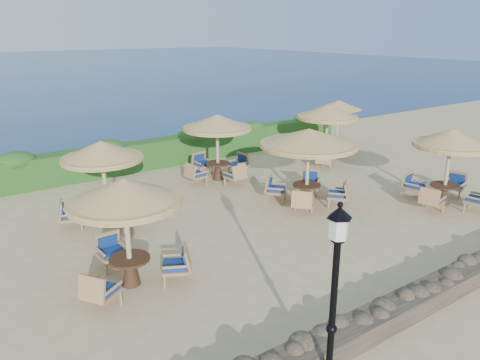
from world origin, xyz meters
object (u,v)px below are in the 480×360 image
cafe_set_1 (308,150)px  cafe_set_2 (449,156)px  extra_parasol (339,105)px  cafe_set_3 (103,168)px  cafe_set_0 (126,212)px  lamp_post (333,310)px  cafe_set_4 (217,136)px  cafe_set_5 (327,120)px

cafe_set_1 → cafe_set_2: bearing=-35.4°
extra_parasol → cafe_set_1: bearing=-142.8°
cafe_set_3 → cafe_set_2: bearing=-26.2°
cafe_set_0 → cafe_set_1: same height
cafe_set_0 → cafe_set_2: (10.99, -1.09, -0.12)m
lamp_post → cafe_set_4: size_ratio=1.16×
cafe_set_1 → cafe_set_2: (3.87, -2.76, -0.20)m
cafe_set_5 → cafe_set_3: bearing=-174.0°
cafe_set_0 → cafe_set_5: (11.33, 5.01, 0.13)m
cafe_set_4 → cafe_set_0: bearing=-136.6°
cafe_set_0 → cafe_set_3: (0.84, 3.91, -0.05)m
cafe_set_3 → cafe_set_5: same height
cafe_set_0 → cafe_set_4: (6.06, 5.73, -0.07)m
lamp_post → cafe_set_0: (-1.39, 5.12, 0.31)m
lamp_post → cafe_set_4: (4.67, 10.85, 0.25)m
extra_parasol → cafe_set_3: bearing=-167.3°
extra_parasol → cafe_set_3: cafe_set_3 is taller
cafe_set_5 → cafe_set_1: bearing=-141.6°
cafe_set_3 → cafe_set_5: bearing=6.0°
lamp_post → cafe_set_5: bearing=45.5°
cafe_set_1 → cafe_set_3: bearing=160.4°
cafe_set_1 → cafe_set_0: bearing=-166.8°
cafe_set_4 → cafe_set_1: bearing=-75.4°
lamp_post → cafe_set_1: size_ratio=1.00×
lamp_post → cafe_set_4: lamp_post is taller
cafe_set_2 → cafe_set_4: same height
lamp_post → cafe_set_4: bearing=66.7°
extra_parasol → cafe_set_5: (-2.66, -1.87, -0.17)m
extra_parasol → cafe_set_1: size_ratio=0.72×
lamp_post → cafe_set_2: lamp_post is taller
lamp_post → extra_parasol: size_ratio=1.38×
cafe_set_2 → cafe_set_5: (0.34, 6.10, 0.25)m
cafe_set_4 → cafe_set_5: same height
extra_parasol → cafe_set_4: bearing=-171.8°
lamp_post → cafe_set_3: lamp_post is taller
lamp_post → cafe_set_5: 14.20m
cafe_set_4 → extra_parasol: bearing=8.2°
extra_parasol → cafe_set_1: (-6.87, -5.21, -0.23)m
cafe_set_1 → cafe_set_4: (-1.06, 4.06, -0.14)m
cafe_set_0 → cafe_set_1: size_ratio=0.83×
cafe_set_1 → cafe_set_2: 4.76m
extra_parasol → cafe_set_2: cafe_set_2 is taller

